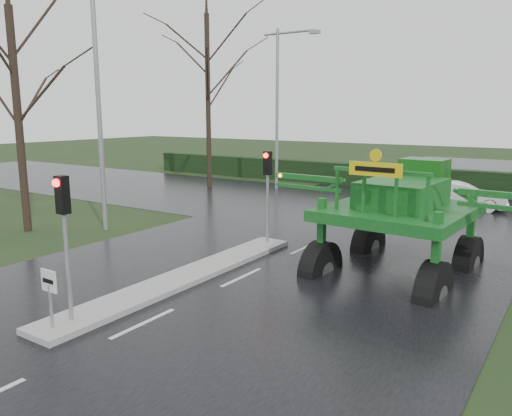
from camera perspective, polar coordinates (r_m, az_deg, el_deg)
The scene contains 14 objects.
ground at distance 12.31m, azimuth -12.73°, elevation -12.83°, with size 140.00×140.00×0.00m, color black.
road_main at distance 20.13m, azimuth 8.27°, elevation -3.31°, with size 14.00×80.00×0.02m, color black.
road_cross at distance 25.56m, azimuth 14.06°, elevation -0.49°, with size 80.00×12.00×0.02m, color black.
median_island at distance 15.13m, azimuth -7.93°, elevation -7.76°, with size 1.20×10.00×0.16m, color gray.
hedge_row at distance 33.01m, azimuth 18.82°, elevation 3.06°, with size 44.00×0.90×1.50m, color black.
keep_left_sign at distance 12.03m, azimuth -22.54°, elevation -8.57°, with size 0.50×0.07×1.35m.
traffic_signal_near at distance 11.90m, azimuth -21.11°, elevation -1.02°, with size 0.26×0.33×3.52m.
traffic_signal_mid at distance 18.09m, azimuth 1.33°, elevation 3.55°, with size 0.26×0.33×3.52m.
street_light_left_near at distance 21.44m, azimuth -17.14°, elevation 13.33°, with size 3.85×0.30×10.00m.
street_light_left_far at distance 32.23m, azimuth 2.91°, elevation 12.79°, with size 3.85×0.30×10.00m.
tree_left_near at distance 22.56m, azimuth -25.79°, elevation 12.23°, with size 6.30×6.30×10.85m.
tree_left_far at distance 33.11m, azimuth -5.55°, elevation 14.71°, with size 7.70×7.70×13.26m.
crop_sprayer at distance 15.48m, azimuth 8.01°, elevation 1.15°, with size 8.72×5.67×4.88m.
white_sedan at distance 27.54m, azimuth 22.29°, elevation -0.20°, with size 1.47×4.23×1.39m, color silver.
Camera 1 is at (8.28, -7.68, 4.88)m, focal length 35.00 mm.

